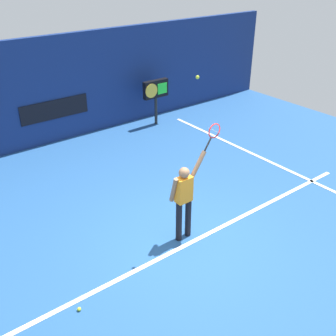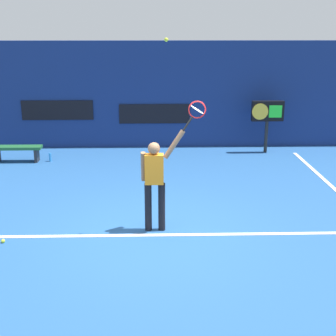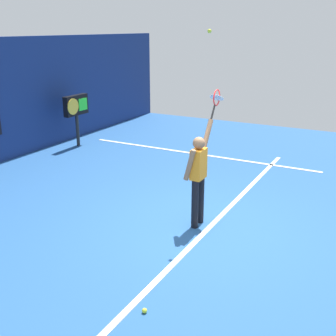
# 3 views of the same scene
# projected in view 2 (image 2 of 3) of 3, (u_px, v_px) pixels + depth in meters

# --- Properties ---
(ground_plane) EXTENTS (18.00, 18.00, 0.00)m
(ground_plane) POSITION_uv_depth(u_px,v_px,m) (155.00, 231.00, 8.66)
(ground_plane) COLOR #23518C
(back_wall) EXTENTS (18.00, 0.20, 3.27)m
(back_wall) POSITION_uv_depth(u_px,v_px,m) (154.00, 95.00, 14.38)
(back_wall) COLOR navy
(back_wall) RESTS_ON ground_plane
(sponsor_banner_center) EXTENTS (2.20, 0.03, 0.60)m
(sponsor_banner_center) POSITION_uv_depth(u_px,v_px,m) (154.00, 114.00, 14.43)
(sponsor_banner_center) COLOR black
(sponsor_banner_portside) EXTENTS (2.20, 0.03, 0.60)m
(sponsor_banner_portside) POSITION_uv_depth(u_px,v_px,m) (57.00, 110.00, 14.32)
(sponsor_banner_portside) COLOR black
(court_baseline) EXTENTS (10.00, 0.10, 0.01)m
(court_baseline) POSITION_uv_depth(u_px,v_px,m) (155.00, 235.00, 8.48)
(court_baseline) COLOR white
(court_baseline) RESTS_ON ground_plane
(tennis_player) EXTENTS (0.80, 0.31, 1.92)m
(tennis_player) POSITION_uv_depth(u_px,v_px,m) (155.00, 179.00, 8.43)
(tennis_player) COLOR black
(tennis_player) RESTS_ON ground_plane
(tennis_racket) EXTENTS (0.47, 0.27, 0.60)m
(tennis_racket) POSITION_uv_depth(u_px,v_px,m) (196.00, 111.00, 8.09)
(tennis_racket) COLOR black
(tennis_ball) EXTENTS (0.07, 0.07, 0.07)m
(tennis_ball) POSITION_uv_depth(u_px,v_px,m) (166.00, 40.00, 7.68)
(tennis_ball) COLOR #CCE033
(scoreboard_clock) EXTENTS (0.96, 0.20, 1.56)m
(scoreboard_clock) POSITION_uv_depth(u_px,v_px,m) (267.00, 113.00, 13.81)
(scoreboard_clock) COLOR black
(scoreboard_clock) RESTS_ON ground_plane
(court_bench) EXTENTS (1.40, 0.36, 0.45)m
(court_bench) POSITION_uv_depth(u_px,v_px,m) (17.00, 150.00, 13.06)
(court_bench) COLOR #1E592D
(court_bench) RESTS_ON ground_plane
(water_bottle) EXTENTS (0.07, 0.07, 0.24)m
(water_bottle) POSITION_uv_depth(u_px,v_px,m) (50.00, 157.00, 13.15)
(water_bottle) COLOR #338CD8
(water_bottle) RESTS_ON ground_plane
(spare_ball) EXTENTS (0.07, 0.07, 0.07)m
(spare_ball) POSITION_uv_depth(u_px,v_px,m) (3.00, 241.00, 8.19)
(spare_ball) COLOR #CCE033
(spare_ball) RESTS_ON ground_plane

